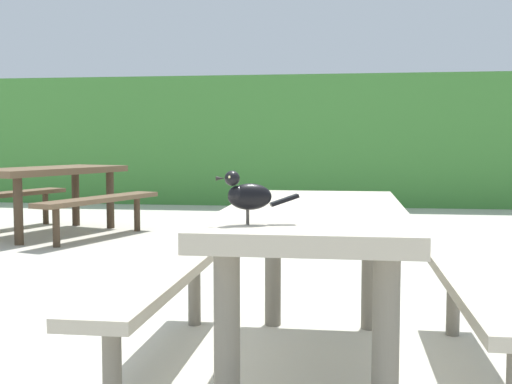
{
  "coord_description": "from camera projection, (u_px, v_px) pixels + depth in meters",
  "views": [
    {
      "loc": [
        0.41,
        -2.63,
        1.02
      ],
      "look_at": [
        0.09,
        -0.32,
        0.84
      ],
      "focal_mm": 45.37,
      "sensor_mm": 36.0,
      "label": 1
    }
  ],
  "objects": [
    {
      "name": "picnic_table_mid_left",
      "position": [
        49.0,
        184.0,
        7.11
      ],
      "size": [
        2.14,
        2.16,
        0.74
      ],
      "color": "brown",
      "rests_on": "ground"
    },
    {
      "name": "bird_grackle",
      "position": [
        247.0,
        195.0,
        2.19
      ],
      "size": [
        0.28,
        0.12,
        0.18
      ],
      "color": "black",
      "rests_on": "picnic_table_foreground"
    },
    {
      "name": "ground_plane",
      "position": [
        246.0,
        384.0,
        2.73
      ],
      "size": [
        60.0,
        60.0,
        0.0
      ],
      "primitive_type": "plane",
      "color": "beige"
    },
    {
      "name": "hedge_wall",
      "position": [
        322.0,
        141.0,
        10.94
      ],
      "size": [
        28.0,
        1.74,
        2.07
      ],
      "primitive_type": "cube",
      "color": "#428438",
      "rests_on": "ground"
    },
    {
      "name": "picnic_table_foreground",
      "position": [
        315.0,
        248.0,
        2.84
      ],
      "size": [
        1.68,
        1.8,
        0.74
      ],
      "color": "#B2A893",
      "rests_on": "ground"
    }
  ]
}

